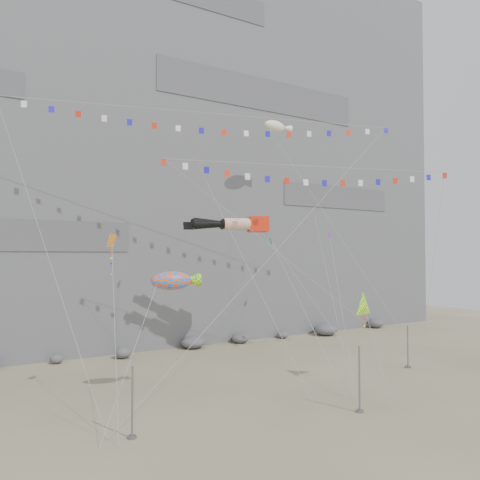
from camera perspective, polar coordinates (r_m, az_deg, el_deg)
The scene contains 17 objects.
ground at distance 38.12m, azimuth 5.57°, elevation -17.30°, with size 120.00×120.00×0.00m, color gray.
cliff at distance 67.02m, azimuth -11.20°, elevation 10.99°, with size 80.00×28.00×50.00m, color slate.
talus_boulders at distance 52.33m, azimuth -5.77°, elevation -12.36°, with size 60.00×3.00×1.20m, color slate, non-canonical shape.
anchor_pole_left at distance 28.11m, azimuth -13.00°, elevation -18.71°, with size 0.12×0.12×3.97m, color slate.
anchor_pole_center at distance 32.48m, azimuth 14.36°, elevation -16.09°, with size 0.12×0.12×4.28m, color slate.
anchor_pole_right at distance 45.84m, azimuth 19.77°, elevation -12.12°, with size 0.12×0.12×3.80m, color slate.
legs_kite at distance 43.96m, azimuth -0.61°, elevation 1.93°, with size 8.09×19.08×20.20m.
flag_banner_upper at distance 44.62m, azimuth -3.33°, elevation 15.12°, with size 35.08×16.74×28.93m.
flag_banner_lower at distance 42.56m, azimuth 9.17°, elevation 8.83°, with size 25.59×8.02×20.66m.
harlequin_kite at distance 32.78m, azimuth -15.36°, elevation -0.11°, with size 2.46×7.95×13.16m.
fish_windsock at distance 32.85m, azimuth -8.36°, elevation -4.94°, with size 8.28×6.26×11.62m.
delta_kite at distance 38.07m, azimuth 14.94°, elevation -7.91°, with size 3.83×5.45×8.32m.
blimp_windsock at distance 53.40m, azimuth 4.30°, elevation 13.61°, with size 7.64×16.43×29.34m.
small_kite_a at distance 41.13m, azimuth -5.01°, elevation 8.90°, with size 3.40×13.09×22.42m.
small_kite_b at distance 45.52m, azimuth 10.92°, elevation 0.31°, with size 7.91×11.44×17.70m.
small_kite_c at distance 38.62m, azimuth 3.94°, elevation -0.43°, with size 1.16×9.03×14.11m.
small_kite_d at distance 49.70m, azimuth 9.24°, elevation 2.13°, with size 9.12×14.93×21.74m.
Camera 1 is at (-21.68, -29.66, 10.17)m, focal length 35.00 mm.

